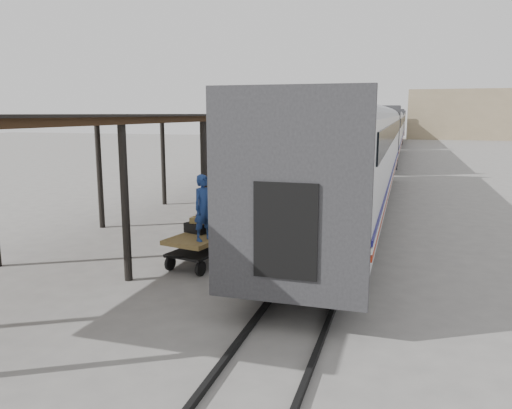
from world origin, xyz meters
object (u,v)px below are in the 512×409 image
object	(u,v)px
luggage_tug	(297,170)
pedestrian	(283,166)
baggage_cart	(205,241)
porter	(204,208)

from	to	relation	value
luggage_tug	pedestrian	distance (m)	0.90
baggage_cart	luggage_tug	size ratio (longest dim) A/B	1.38
luggage_tug	porter	xyz separation A→B (m)	(1.47, -18.40, 1.06)
porter	pedestrian	world-z (taller)	porter
luggage_tug	baggage_cart	bearing A→B (deg)	-102.53
luggage_tug	pedestrian	size ratio (longest dim) A/B	0.97
luggage_tug	pedestrian	bearing A→B (deg)	173.07
baggage_cart	luggage_tug	xyz separation A→B (m)	(-1.22, 17.75, 0.03)
baggage_cart	pedestrian	size ratio (longest dim) A/B	1.34
baggage_cart	luggage_tug	bearing A→B (deg)	106.14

